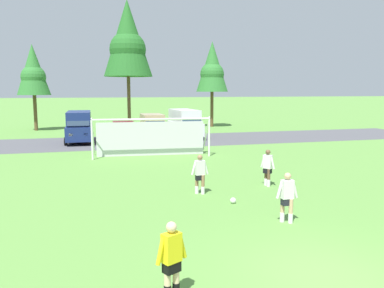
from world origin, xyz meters
The scene contains 15 objects.
ground_plane centered at (0.00, 15.00, 0.00)m, with size 400.00×400.00×0.00m, color #598C3D.
parking_lot_strip centered at (0.00, 24.84, 0.00)m, with size 52.00×8.40×0.01m, color #4C4C51.
soccer_ball centered at (0.10, 5.99, 0.11)m, with size 0.22×0.22×0.22m.
soccer_goal centered at (-1.14, 17.39, 1.29)m, with size 7.55×2.54×2.57m.
referee centered at (-3.57, -0.03, 0.82)m, with size 0.73×0.39×1.64m.
player_striker_near centered at (2.55, 8.12, 0.82)m, with size 0.46×0.68×1.64m.
player_midfield_center centered at (0.99, 3.55, 0.82)m, with size 0.73×0.33×1.64m.
player_defender_far centered at (-0.73, 7.64, 0.82)m, with size 0.74×0.31×1.64m.
parked_car_slot_far_left centered at (-5.73, 25.39, 1.34)m, with size 2.27×4.84×2.52m.
parked_car_slot_left centered at (-2.25, 24.99, 0.88)m, with size 2.25×4.31×1.72m.
parked_car_slot_center_left centered at (0.38, 26.08, 1.11)m, with size 2.14×4.60×2.16m.
parked_car_slot_center centered at (3.28, 26.10, 1.34)m, with size 2.42×4.91×2.52m.
tree_left_edge centered at (-10.31, 36.42, 6.13)m, with size 3.35×3.35×8.93m.
tree_mid_left centered at (-0.68, 34.88, 9.36)m, with size 5.10×5.10×13.59m.
tree_center_back centered at (8.93, 35.69, 6.67)m, with size 3.64×3.64×9.70m.
Camera 1 is at (-5.13, -7.37, 4.26)m, focal length 36.45 mm.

